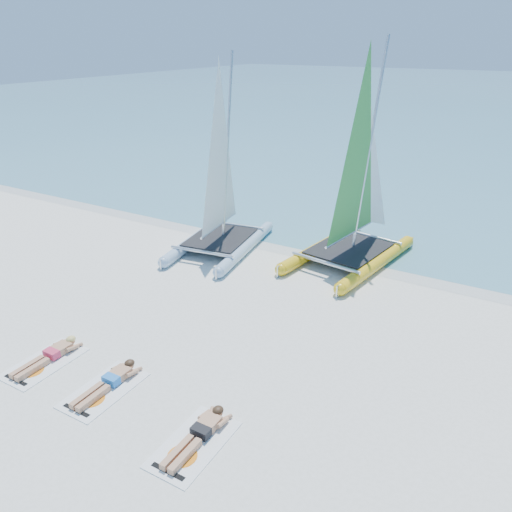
% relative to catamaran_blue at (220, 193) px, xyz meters
% --- Properties ---
extents(ground, '(140.00, 140.00, 0.00)m').
position_rel_catamaran_blue_xyz_m(ground, '(2.34, -4.30, -2.03)').
color(ground, white).
rests_on(ground, ground).
extents(sea, '(140.00, 115.00, 0.01)m').
position_rel_catamaran_blue_xyz_m(sea, '(2.34, 58.70, -2.02)').
color(sea, '#74B1C2').
rests_on(sea, ground).
extents(wet_sand_strip, '(140.00, 1.40, 0.01)m').
position_rel_catamaran_blue_xyz_m(wet_sand_strip, '(2.34, 1.20, -2.03)').
color(wet_sand_strip, silver).
rests_on(wet_sand_strip, ground).
extents(catamaran_blue, '(3.09, 5.28, 6.80)m').
position_rel_catamaran_blue_xyz_m(catamaran_blue, '(0.00, 0.00, 0.00)').
color(catamaran_blue, '#AAC2E0').
rests_on(catamaran_blue, ground).
extents(catamaran_yellow, '(3.35, 5.87, 7.29)m').
position_rel_catamaran_blue_xyz_m(catamaran_yellow, '(4.46, 1.71, 0.27)').
color(catamaran_yellow, yellow).
rests_on(catamaran_yellow, ground).
extents(towel_a, '(1.00, 1.85, 0.02)m').
position_rel_catamaran_blue_xyz_m(towel_a, '(0.32, -7.92, -2.02)').
color(towel_a, white).
rests_on(towel_a, ground).
extents(sunbather_a, '(0.37, 1.73, 0.26)m').
position_rel_catamaran_blue_xyz_m(sunbather_a, '(0.32, -7.73, -1.91)').
color(sunbather_a, tan).
rests_on(sunbather_a, towel_a).
extents(towel_b, '(1.00, 1.85, 0.02)m').
position_rel_catamaran_blue_xyz_m(towel_b, '(2.25, -7.93, -2.02)').
color(towel_b, white).
rests_on(towel_b, ground).
extents(sunbather_b, '(0.37, 1.73, 0.26)m').
position_rel_catamaran_blue_xyz_m(sunbather_b, '(2.25, -7.74, -1.91)').
color(sunbather_b, tan).
rests_on(sunbather_b, towel_b).
extents(towel_c, '(1.00, 1.85, 0.02)m').
position_rel_catamaran_blue_xyz_m(towel_c, '(4.85, -8.22, -2.02)').
color(towel_c, white).
rests_on(towel_c, ground).
extents(sunbather_c, '(0.37, 1.73, 0.26)m').
position_rel_catamaran_blue_xyz_m(sunbather_c, '(4.85, -8.03, -1.91)').
color(sunbather_c, tan).
rests_on(sunbather_c, towel_c).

